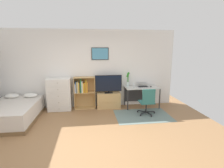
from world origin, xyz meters
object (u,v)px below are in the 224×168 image
at_px(bed, 13,112).
at_px(laptop, 142,85).
at_px(dresser, 59,94).
at_px(desk, 141,90).
at_px(computer_mouse, 151,87).
at_px(office_chair, 147,101).
at_px(wine_glass, 134,84).
at_px(tv_stand, 108,100).
at_px(bookshelf, 83,90).
at_px(bamboo_vase, 128,79).
at_px(television, 109,84).

xyz_separation_m(bed, laptop, (4.08, 0.73, 0.54)).
height_order(dresser, laptop, dresser).
distance_m(desk, computer_mouse, 0.37).
bearing_deg(office_chair, wine_glass, 112.28).
bearing_deg(dresser, laptop, -0.19).
distance_m(dresser, tv_stand, 1.69).
distance_m(dresser, desk, 2.84).
bearing_deg(tv_stand, computer_mouse, -6.39).
bearing_deg(tv_stand, bookshelf, 176.77).
distance_m(dresser, bookshelf, 0.80).
xyz_separation_m(desk, computer_mouse, (0.30, -0.15, 0.15)).
relative_size(dresser, laptop, 2.62).
bearing_deg(computer_mouse, wine_glass, -178.58).
distance_m(bookshelf, bamboo_vase, 1.62).
distance_m(television, wine_glass, 0.87).
distance_m(television, computer_mouse, 1.48).
relative_size(dresser, tv_stand, 1.35).
distance_m(bed, bamboo_vase, 3.74).
distance_m(tv_stand, computer_mouse, 1.56).
height_order(television, computer_mouse, television).
distance_m(bed, bookshelf, 2.19).
distance_m(tv_stand, office_chair, 1.42).
bearing_deg(laptop, office_chair, -99.17).
bearing_deg(bamboo_vase, television, -171.55).
bearing_deg(office_chair, desk, 86.87).
bearing_deg(wine_glass, bamboo_vase, 119.74).
height_order(television, desk, television).
xyz_separation_m(dresser, office_chair, (2.79, -0.84, -0.09)).
bearing_deg(wine_glass, bookshelf, 172.44).
distance_m(television, laptop, 1.21).
height_order(television, office_chair, television).
relative_size(bookshelf, office_chair, 1.29).
distance_m(tv_stand, television, 0.59).
height_order(computer_mouse, bamboo_vase, bamboo_vase).
xyz_separation_m(bed, dresser, (1.20, 0.74, 0.29)).
bearing_deg(television, laptop, -0.10).
bearing_deg(office_chair, dresser, 163.62).
relative_size(bamboo_vase, wine_glass, 2.81).
height_order(desk, computer_mouse, computer_mouse).
xyz_separation_m(bookshelf, office_chair, (2.00, -0.90, -0.20)).
distance_m(computer_mouse, bamboo_vase, 0.84).
relative_size(bed, computer_mouse, 18.63).
bearing_deg(dresser, bamboo_vase, 2.35).
relative_size(dresser, bookshelf, 0.99).
xyz_separation_m(office_chair, laptop, (0.08, 0.83, 0.35)).
distance_m(dresser, office_chair, 2.92).
height_order(desk, wine_glass, wine_glass).
bearing_deg(dresser, office_chair, -16.68).
distance_m(office_chair, wine_glass, 0.84).
relative_size(bed, bookshelf, 1.75).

